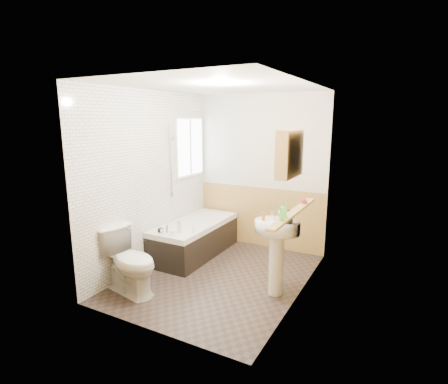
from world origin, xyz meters
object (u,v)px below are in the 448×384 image
(toilet, at_px, (129,261))
(pine_shelf, at_px, (294,212))
(sink, at_px, (277,242))
(bathtub, at_px, (195,237))
(medicine_cabinet, at_px, (289,154))

(toilet, bearing_deg, pine_shelf, -55.83)
(sink, relative_size, pine_shelf, 0.69)
(sink, bearing_deg, bathtub, 146.23)
(bathtub, relative_size, medicine_cabinet, 2.87)
(pine_shelf, bearing_deg, medicine_cabinet, -100.47)
(toilet, bearing_deg, sink, -52.36)
(bathtub, xyz_separation_m, pine_shelf, (1.77, -0.65, 0.79))
(sink, bearing_deg, toilet, -165.67)
(toilet, height_order, pine_shelf, pine_shelf)
(toilet, relative_size, pine_shelf, 0.54)
(toilet, bearing_deg, bathtub, 9.93)
(pine_shelf, bearing_deg, sink, 170.74)
(bathtub, height_order, pine_shelf, pine_shelf)
(toilet, distance_m, pine_shelf, 2.07)
(sink, bearing_deg, medicine_cabinet, -58.99)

